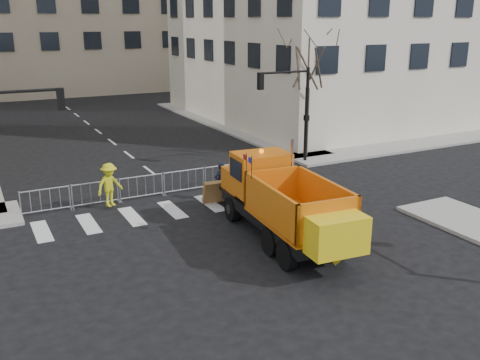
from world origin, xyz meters
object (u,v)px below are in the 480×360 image
cop_a (221,182)px  newspaper_box (287,170)px  cop_c (240,184)px  worker (110,185)px  plow_truck (284,201)px  cop_b (266,182)px

cop_a → newspaper_box: (4.09, 0.88, -0.19)m
cop_c → worker: (-5.41, 1.75, 0.28)m
plow_truck → cop_a: plow_truck is taller
cop_a → worker: bearing=-26.1°
newspaper_box → plow_truck: bearing=-105.8°
plow_truck → worker: 7.99m
cop_b → newspaper_box: size_ratio=1.80×
worker → newspaper_box: bearing=-24.1°
cop_b → newspaper_box: 3.21m
plow_truck → cop_a: size_ratio=5.21×
plow_truck → cop_c: plow_truck is taller
cop_a → cop_c: bearing=127.8°
cop_a → plow_truck: bearing=78.9°
cop_b → cop_a: bearing=-47.2°
cop_c → newspaper_box: size_ratio=1.51×
cop_c → newspaper_box: 3.70m
newspaper_box → cop_a: bearing=-150.2°
cop_a → cop_b: 2.03m
plow_truck → cop_b: plow_truck is taller
plow_truck → cop_a: (-0.09, 5.18, -0.68)m
cop_b → newspaper_box: (2.44, 2.06, -0.29)m
cop_b → worker: worker is taller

